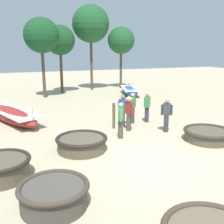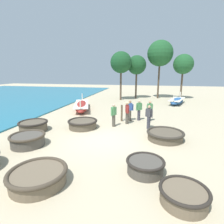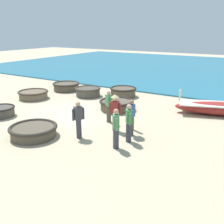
{
  "view_description": "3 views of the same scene",
  "coord_description": "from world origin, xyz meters",
  "px_view_note": "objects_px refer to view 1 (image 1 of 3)",
  "views": [
    {
      "loc": [
        -4.42,
        -7.33,
        3.7
      ],
      "look_at": [
        0.49,
        4.09,
        0.76
      ],
      "focal_mm": 42.0,
      "sensor_mm": 36.0,
      "label": 1
    },
    {
      "loc": [
        2.37,
        -8.8,
        3.66
      ],
      "look_at": [
        0.0,
        2.61,
        0.96
      ],
      "focal_mm": 28.0,
      "sensor_mm": 36.0,
      "label": 2
    },
    {
      "loc": [
        10.41,
        8.92,
        4.35
      ],
      "look_at": [
        1.44,
        3.37,
        1.01
      ],
      "focal_mm": 42.0,
      "sensor_mm": 36.0,
      "label": 3
    }
  ],
  "objects_px": {
    "tree_center": "(60,40)",
    "tree_rightmost": "(91,24)",
    "long_boat_ochre_hull": "(130,91)",
    "fisherman_standing_left": "(129,111)",
    "coracle_beside_post": "(82,143)",
    "tree_tall_back": "(121,41)",
    "coracle_front_left": "(208,134)",
    "fisherman_with_hat": "(132,107)",
    "tree_right_mid": "(41,36)",
    "coracle_front_right": "(54,194)",
    "long_boat_red_hull": "(11,115)",
    "coracle_nearest": "(0,168)",
    "fisherman_by_coracle": "(147,106)",
    "fisherman_standing_right": "(123,109)",
    "fisherman_crouching": "(167,114)",
    "fisherman_hauling": "(121,119)",
    "mooring_post_inland": "(114,116)"
  },
  "relations": [
    {
      "from": "coracle_front_right",
      "to": "coracle_nearest",
      "type": "bearing_deg",
      "value": 119.24
    },
    {
      "from": "coracle_front_right",
      "to": "tree_center",
      "type": "xyz_separation_m",
      "value": [
        4.14,
        17.45,
        4.18
      ]
    },
    {
      "from": "fisherman_standing_right",
      "to": "tree_center",
      "type": "xyz_separation_m",
      "value": [
        -0.4,
        11.76,
        3.68
      ]
    },
    {
      "from": "fisherman_with_hat",
      "to": "tree_tall_back",
      "type": "relative_size",
      "value": 0.26
    },
    {
      "from": "coracle_nearest",
      "to": "tree_tall_back",
      "type": "xyz_separation_m",
      "value": [
        11.37,
        15.91,
        4.26
      ]
    },
    {
      "from": "fisherman_with_hat",
      "to": "tree_center",
      "type": "distance_m",
      "value": 12.14
    },
    {
      "from": "tree_right_mid",
      "to": "coracle_front_right",
      "type": "bearing_deg",
      "value": -98.43
    },
    {
      "from": "fisherman_hauling",
      "to": "coracle_front_right",
      "type": "bearing_deg",
      "value": -132.38
    },
    {
      "from": "coracle_front_left",
      "to": "coracle_nearest",
      "type": "bearing_deg",
      "value": -178.76
    },
    {
      "from": "fisherman_with_hat",
      "to": "tree_right_mid",
      "type": "relative_size",
      "value": 0.25
    },
    {
      "from": "fisherman_crouching",
      "to": "tree_tall_back",
      "type": "height_order",
      "value": "tree_tall_back"
    },
    {
      "from": "fisherman_standing_right",
      "to": "fisherman_standing_left",
      "type": "bearing_deg",
      "value": -96.82
    },
    {
      "from": "fisherman_crouching",
      "to": "fisherman_with_hat",
      "type": "bearing_deg",
      "value": 110.79
    },
    {
      "from": "fisherman_standing_left",
      "to": "tree_rightmost",
      "type": "xyz_separation_m",
      "value": [
        2.73,
        13.26,
        5.07
      ]
    },
    {
      "from": "long_boat_ochre_hull",
      "to": "fisherman_by_coracle",
      "type": "distance_m",
      "value": 8.74
    },
    {
      "from": "long_boat_ochre_hull",
      "to": "coracle_nearest",
      "type": "bearing_deg",
      "value": -131.02
    },
    {
      "from": "tree_center",
      "to": "tree_right_mid",
      "type": "xyz_separation_m",
      "value": [
        -1.85,
        -1.96,
        0.27
      ]
    },
    {
      "from": "tree_center",
      "to": "tree_rightmost",
      "type": "height_order",
      "value": "tree_rightmost"
    },
    {
      "from": "coracle_front_right",
      "to": "fisherman_with_hat",
      "type": "relative_size",
      "value": 1.1
    },
    {
      "from": "long_boat_ochre_hull",
      "to": "long_boat_red_hull",
      "type": "distance_m",
      "value": 11.01
    },
    {
      "from": "tree_tall_back",
      "to": "tree_rightmost",
      "type": "bearing_deg",
      "value": 178.4
    },
    {
      "from": "fisherman_hauling",
      "to": "fisherman_crouching",
      "type": "height_order",
      "value": "same"
    },
    {
      "from": "long_boat_red_hull",
      "to": "fisherman_by_coracle",
      "type": "relative_size",
      "value": 3.57
    },
    {
      "from": "fisherman_standing_left",
      "to": "tree_rightmost",
      "type": "distance_m",
      "value": 14.45
    },
    {
      "from": "long_boat_red_hull",
      "to": "fisherman_with_hat",
      "type": "height_order",
      "value": "fisherman_with_hat"
    },
    {
      "from": "long_boat_ochre_hull",
      "to": "coracle_front_left",
      "type": "bearing_deg",
      "value": -101.1
    },
    {
      "from": "long_boat_ochre_hull",
      "to": "tree_rightmost",
      "type": "relative_size",
      "value": 0.56
    },
    {
      "from": "coracle_front_right",
      "to": "coracle_front_left",
      "type": "xyz_separation_m",
      "value": [
        6.87,
        2.26,
        -0.06
      ]
    },
    {
      "from": "coracle_beside_post",
      "to": "tree_right_mid",
      "type": "distance_m",
      "value": 13.03
    },
    {
      "from": "fisherman_crouching",
      "to": "tree_right_mid",
      "type": "height_order",
      "value": "tree_right_mid"
    },
    {
      "from": "coracle_front_left",
      "to": "fisherman_with_hat",
      "type": "bearing_deg",
      "value": 114.18
    },
    {
      "from": "coracle_nearest",
      "to": "fisherman_crouching",
      "type": "height_order",
      "value": "fisherman_crouching"
    },
    {
      "from": "coracle_beside_post",
      "to": "tree_tall_back",
      "type": "bearing_deg",
      "value": 59.93
    },
    {
      "from": "fisherman_hauling",
      "to": "tree_right_mid",
      "type": "bearing_deg",
      "value": 96.65
    },
    {
      "from": "tree_center",
      "to": "fisherman_hauling",
      "type": "bearing_deg",
      "value": -92.17
    },
    {
      "from": "coracle_front_right",
      "to": "tree_tall_back",
      "type": "xyz_separation_m",
      "value": [
        10.21,
        17.99,
        4.26
      ]
    },
    {
      "from": "coracle_nearest",
      "to": "tree_rightmost",
      "type": "xyz_separation_m",
      "value": [
        8.34,
        15.99,
        5.69
      ]
    },
    {
      "from": "coracle_nearest",
      "to": "fisherman_hauling",
      "type": "distance_m",
      "value": 5.19
    },
    {
      "from": "coracle_front_right",
      "to": "fisherman_standing_right",
      "type": "xyz_separation_m",
      "value": [
        4.55,
        5.68,
        0.51
      ]
    },
    {
      "from": "long_boat_ochre_hull",
      "to": "tree_center",
      "type": "height_order",
      "value": "tree_center"
    },
    {
      "from": "fisherman_with_hat",
      "to": "coracle_front_right",
      "type": "bearing_deg",
      "value": -131.33
    },
    {
      "from": "fisherman_with_hat",
      "to": "tree_center",
      "type": "relative_size",
      "value": 0.27
    },
    {
      "from": "long_boat_ochre_hull",
      "to": "mooring_post_inland",
      "type": "height_order",
      "value": "mooring_post_inland"
    },
    {
      "from": "coracle_front_right",
      "to": "long_boat_red_hull",
      "type": "relative_size",
      "value": 0.31
    },
    {
      "from": "coracle_beside_post",
      "to": "fisherman_standing_left",
      "type": "bearing_deg",
      "value": 29.39
    },
    {
      "from": "long_boat_red_hull",
      "to": "tree_right_mid",
      "type": "distance_m",
      "value": 8.51
    },
    {
      "from": "fisherman_standing_right",
      "to": "tree_right_mid",
      "type": "height_order",
      "value": "tree_right_mid"
    },
    {
      "from": "coracle_front_right",
      "to": "tree_tall_back",
      "type": "bearing_deg",
      "value": 60.43
    },
    {
      "from": "coracle_front_left",
      "to": "tree_right_mid",
      "type": "xyz_separation_m",
      "value": [
        -4.57,
        13.22,
        4.51
      ]
    },
    {
      "from": "long_boat_ochre_hull",
      "to": "fisherman_standing_left",
      "type": "xyz_separation_m",
      "value": [
        -4.72,
        -9.14,
        0.61
      ]
    }
  ]
}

